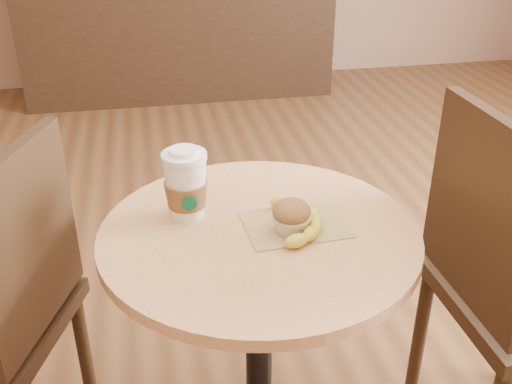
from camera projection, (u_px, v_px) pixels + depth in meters
cafe_table at (259, 296)px, 1.51m from camera, size 0.76×0.76×0.75m
service_counter at (178, 23)px, 4.37m from camera, size 2.30×0.65×1.04m
kraft_bag at (295, 225)px, 1.43m from camera, size 0.25×0.20×0.00m
coffee_cup at (186, 187)px, 1.43m from camera, size 0.11×0.11×0.18m
muffin at (291, 216)px, 1.38m from camera, size 0.09×0.09×0.08m
banana at (300, 219)px, 1.42m from camera, size 0.16×0.25×0.03m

